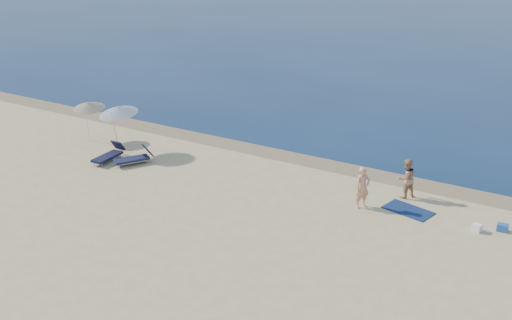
{
  "coord_description": "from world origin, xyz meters",
  "views": [
    {
      "loc": [
        10.84,
        -6.85,
        11.69
      ],
      "look_at": [
        -2.56,
        16.0,
        1.0
      ],
      "focal_mm": 45.0,
      "sensor_mm": 36.0,
      "label": 1
    }
  ],
  "objects_px": {
    "person_right": "(406,178)",
    "blue_cooler": "(503,228)",
    "person_left": "(363,187)",
    "umbrella_near": "(118,110)"
  },
  "relations": [
    {
      "from": "blue_cooler",
      "to": "umbrella_near",
      "type": "height_order",
      "value": "umbrella_near"
    },
    {
      "from": "person_right",
      "to": "blue_cooler",
      "type": "bearing_deg",
      "value": 110.8
    },
    {
      "from": "person_right",
      "to": "person_left",
      "type": "bearing_deg",
      "value": 1.35
    },
    {
      "from": "blue_cooler",
      "to": "person_left",
      "type": "bearing_deg",
      "value": -173.91
    },
    {
      "from": "person_right",
      "to": "blue_cooler",
      "type": "relative_size",
      "value": 4.28
    },
    {
      "from": "person_left",
      "to": "blue_cooler",
      "type": "xyz_separation_m",
      "value": [
        5.43,
        0.77,
        -0.74
      ]
    },
    {
      "from": "person_left",
      "to": "person_right",
      "type": "xyz_separation_m",
      "value": [
        1.22,
        1.83,
        -0.02
      ]
    },
    {
      "from": "person_right",
      "to": "umbrella_near",
      "type": "relative_size",
      "value": 0.68
    },
    {
      "from": "person_right",
      "to": "umbrella_near",
      "type": "height_order",
      "value": "umbrella_near"
    },
    {
      "from": "person_left",
      "to": "umbrella_near",
      "type": "distance_m",
      "value": 12.83
    }
  ]
}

